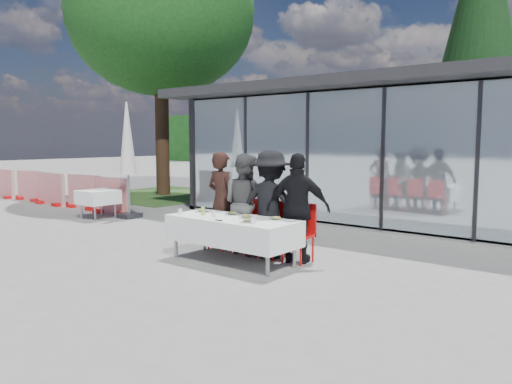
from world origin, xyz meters
The scene contains 26 objects.
ground centered at (0.00, 0.00, 0.00)m, with size 90.00×90.00×0.00m, color gray.
pavilion centered at (2.00, 8.16, 2.15)m, with size 14.80×8.80×3.44m.
treeline centered at (-2.00, 28.00, 2.20)m, with size 62.50×2.00×4.40m.
dining_table centered at (0.25, -0.05, 0.54)m, with size 2.26×0.96×0.75m.
diner_a centered at (-0.59, 0.60, 0.91)m, with size 0.66×0.66×1.82m, color black.
diner_chair_a centered at (-0.59, 0.69, 0.54)m, with size 0.44×0.44×0.97m.
diner_b centered at (-0.03, 0.60, 0.90)m, with size 0.87×0.87×1.79m, color #535353.
diner_chair_b centered at (-0.03, 0.69, 0.54)m, with size 0.44×0.44×0.97m.
diner_c centered at (0.55, 0.60, 0.93)m, with size 1.20×1.20×1.86m, color black.
diner_chair_c centered at (0.55, 0.69, 0.54)m, with size 0.44×0.44×0.97m.
diner_d centered at (1.11, 0.60, 0.91)m, with size 1.06×1.06×1.82m, color black.
diner_chair_d centered at (1.11, 0.69, 0.54)m, with size 0.44×0.44×0.97m.
plate_a centered at (-0.59, 0.07, 0.78)m, with size 0.26×0.26×0.07m.
plate_b centered at (0.06, 0.16, 0.78)m, with size 0.26×0.26×0.07m.
plate_c centered at (0.47, 0.04, 0.78)m, with size 0.26×0.26×0.07m.
plate_d centered at (0.98, 0.17, 0.78)m, with size 0.26×0.26×0.07m.
plate_extra centered at (0.78, -0.29, 0.78)m, with size 0.26×0.26×0.07m.
juice_bottle centered at (-0.33, -0.15, 0.82)m, with size 0.06×0.06×0.15m, color #86B74C.
drinking_glasses centered at (0.06, -0.29, 0.80)m, with size 1.66×0.23×0.10m.
folded_eyeglasses centered at (0.29, -0.43, 0.76)m, with size 0.14×0.03×0.01m, color black.
spare_table_left centered at (-5.56, 1.27, 0.55)m, with size 0.86×0.86×0.74m.
market_umbrella centered at (-5.02, 1.83, 1.90)m, with size 0.50×0.50×3.00m.
construction_barriers centered at (-10.70, 2.02, 0.44)m, with size 11.00×0.60×1.00m.
deciduous_tree centered at (-8.50, 6.00, 6.48)m, with size 7.04×6.40×9.38m.
conifer_tree centered at (0.50, 13.00, 5.99)m, with size 4.00×4.00×10.50m.
grass_patch centered at (-8.50, 6.00, 0.01)m, with size 5.00×5.00×0.02m, color #385926.
Camera 1 is at (5.65, -6.17, 2.03)m, focal length 35.00 mm.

